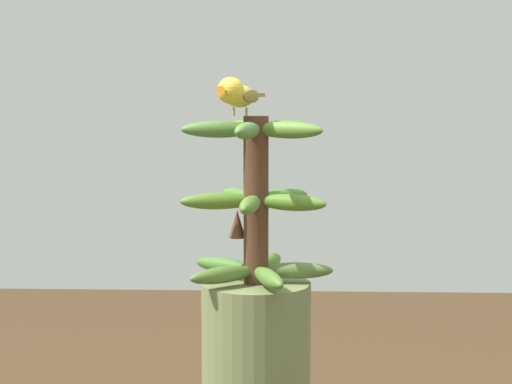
% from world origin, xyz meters
% --- Properties ---
extents(banana_bunch, '(0.32, 0.32, 0.35)m').
position_xyz_m(banana_bunch, '(-0.00, 0.00, 1.08)').
color(banana_bunch, '#4C2D1E').
rests_on(banana_bunch, banana_tree).
extents(perched_bird, '(0.09, 0.19, 0.08)m').
position_xyz_m(perched_bird, '(-0.04, -0.01, 1.31)').
color(perched_bird, '#C68933').
rests_on(perched_bird, banana_bunch).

